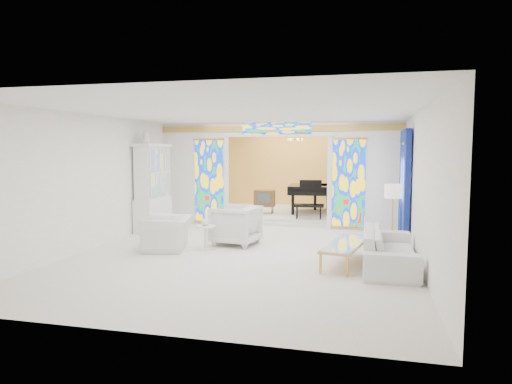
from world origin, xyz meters
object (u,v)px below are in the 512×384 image
(armchair_left, at_px, (168,233))
(tv_console, at_px, (265,198))
(grand_piano, at_px, (316,189))
(coffee_table, at_px, (346,244))
(armchair_right, at_px, (236,225))
(china_cabinet, at_px, (153,188))
(sofa, at_px, (389,248))

(armchair_left, height_order, tv_console, tv_console)
(grand_piano, bearing_deg, coffee_table, -82.14)
(coffee_table, bearing_deg, tv_console, 117.98)
(armchair_right, bearing_deg, china_cabinet, -106.64)
(coffee_table, xyz_separation_m, grand_piano, (-1.25, 6.03, 0.53))
(coffee_table, relative_size, tv_console, 2.63)
(china_cabinet, bearing_deg, armchair_left, -56.85)
(armchair_right, distance_m, grand_piano, 4.97)
(armchair_right, xyz_separation_m, tv_console, (-0.20, 4.00, 0.21))
(china_cabinet, height_order, tv_console, china_cabinet)
(china_cabinet, xyz_separation_m, tv_console, (2.56, 2.68, -0.50))
(grand_piano, distance_m, tv_console, 1.74)
(sofa, xyz_separation_m, grand_piano, (-2.06, 6.07, 0.56))
(armchair_left, relative_size, grand_piano, 0.40)
(sofa, relative_size, tv_console, 3.26)
(armchair_right, relative_size, grand_piano, 0.36)
(armchair_right, bearing_deg, tv_console, -168.32)
(china_cabinet, distance_m, coffee_table, 6.00)
(sofa, height_order, tv_console, tv_console)
(sofa, relative_size, grand_piano, 0.88)
(grand_piano, bearing_deg, china_cabinet, -143.83)
(armchair_right, relative_size, tv_console, 1.34)
(sofa, relative_size, coffee_table, 1.24)
(coffee_table, bearing_deg, armchair_left, 174.18)
(coffee_table, distance_m, tv_console, 5.97)
(china_cabinet, bearing_deg, sofa, -23.03)
(armchair_left, bearing_deg, sofa, 71.38)
(tv_console, bearing_deg, armchair_right, -92.35)
(sofa, xyz_separation_m, coffee_table, (-0.81, 0.04, 0.03))
(armchair_left, distance_m, tv_console, 5.00)
(sofa, bearing_deg, grand_piano, 18.86)
(sofa, distance_m, coffee_table, 0.81)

